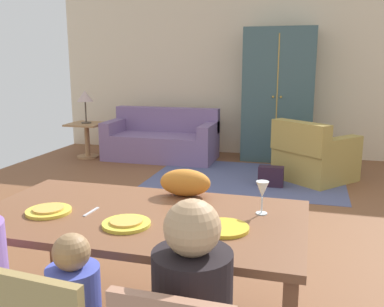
{
  "coord_description": "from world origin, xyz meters",
  "views": [
    {
      "loc": [
        0.94,
        -3.47,
        1.59
      ],
      "look_at": [
        0.02,
        -0.18,
        0.85
      ],
      "focal_mm": 40.12,
      "sensor_mm": 36.0,
      "label": 1
    }
  ],
  "objects_px": {
    "dining_table": "(140,225)",
    "plate_near_woman": "(224,228)",
    "wine_glass": "(262,191)",
    "side_table": "(87,135)",
    "table_lamp": "(85,97)",
    "cat": "(185,183)",
    "handbag": "(271,176)",
    "armoire": "(278,95)",
    "plate_near_man": "(49,211)",
    "armchair": "(313,157)",
    "plate_near_child": "(126,224)",
    "couch": "(162,140)"
  },
  "relations": [
    {
      "from": "dining_table",
      "to": "plate_near_woman",
      "type": "bearing_deg",
      "value": -11.39
    },
    {
      "from": "dining_table",
      "to": "wine_glass",
      "type": "relative_size",
      "value": 9.7
    },
    {
      "from": "dining_table",
      "to": "plate_near_woman",
      "type": "xyz_separation_m",
      "value": [
        0.5,
        -0.1,
        0.08
      ]
    },
    {
      "from": "plate_near_woman",
      "to": "side_table",
      "type": "bearing_deg",
      "value": 126.38
    },
    {
      "from": "plate_near_woman",
      "to": "table_lamp",
      "type": "distance_m",
      "value": 5.39
    },
    {
      "from": "cat",
      "to": "handbag",
      "type": "distance_m",
      "value": 3.05
    },
    {
      "from": "table_lamp",
      "to": "armoire",
      "type": "bearing_deg",
      "value": 12.48
    },
    {
      "from": "plate_near_man",
      "to": "side_table",
      "type": "distance_m",
      "value": 4.9
    },
    {
      "from": "plate_near_man",
      "to": "wine_glass",
      "type": "distance_m",
      "value": 1.19
    },
    {
      "from": "table_lamp",
      "to": "handbag",
      "type": "distance_m",
      "value": 3.37
    },
    {
      "from": "side_table",
      "to": "handbag",
      "type": "height_order",
      "value": "side_table"
    },
    {
      "from": "side_table",
      "to": "armoire",
      "type": "bearing_deg",
      "value": 12.48
    },
    {
      "from": "wine_glass",
      "to": "armoire",
      "type": "relative_size",
      "value": 0.09
    },
    {
      "from": "plate_near_woman",
      "to": "plate_near_man",
      "type": "bearing_deg",
      "value": -178.85
    },
    {
      "from": "armoire",
      "to": "table_lamp",
      "type": "relative_size",
      "value": 3.89
    },
    {
      "from": "armchair",
      "to": "armoire",
      "type": "relative_size",
      "value": 0.57
    },
    {
      "from": "cat",
      "to": "armchair",
      "type": "bearing_deg",
      "value": 72.7
    },
    {
      "from": "armchair",
      "to": "armoire",
      "type": "height_order",
      "value": "armoire"
    },
    {
      "from": "side_table",
      "to": "plate_near_woman",
      "type": "bearing_deg",
      "value": -53.62
    },
    {
      "from": "cat",
      "to": "handbag",
      "type": "relative_size",
      "value": 1.0
    },
    {
      "from": "armchair",
      "to": "handbag",
      "type": "xyz_separation_m",
      "value": [
        -0.52,
        -0.46,
        -0.19
      ]
    },
    {
      "from": "plate_near_man",
      "to": "armchair",
      "type": "xyz_separation_m",
      "value": [
        1.44,
        3.91,
        -0.45
      ]
    },
    {
      "from": "plate_near_woman",
      "to": "handbag",
      "type": "distance_m",
      "value": 3.5
    },
    {
      "from": "armoire",
      "to": "table_lamp",
      "type": "height_order",
      "value": "armoire"
    },
    {
      "from": "plate_near_child",
      "to": "cat",
      "type": "distance_m",
      "value": 0.59
    },
    {
      "from": "couch",
      "to": "table_lamp",
      "type": "relative_size",
      "value": 3.33
    },
    {
      "from": "plate_near_child",
      "to": "wine_glass",
      "type": "bearing_deg",
      "value": 28.99
    },
    {
      "from": "cat",
      "to": "table_lamp",
      "type": "relative_size",
      "value": 0.59
    },
    {
      "from": "armchair",
      "to": "plate_near_man",
      "type": "bearing_deg",
      "value": -110.25
    },
    {
      "from": "plate_near_woman",
      "to": "couch",
      "type": "xyz_separation_m",
      "value": [
        -1.96,
        4.6,
        -0.47
      ]
    },
    {
      "from": "plate_near_woman",
      "to": "couch",
      "type": "distance_m",
      "value": 5.02
    },
    {
      "from": "cat",
      "to": "side_table",
      "type": "bearing_deg",
      "value": 122.33
    },
    {
      "from": "cat",
      "to": "side_table",
      "type": "distance_m",
      "value": 4.82
    },
    {
      "from": "wine_glass",
      "to": "handbag",
      "type": "relative_size",
      "value": 0.58
    },
    {
      "from": "cat",
      "to": "table_lamp",
      "type": "distance_m",
      "value": 4.8
    },
    {
      "from": "plate_near_woman",
      "to": "armchair",
      "type": "distance_m",
      "value": 3.95
    },
    {
      "from": "plate_near_child",
      "to": "table_lamp",
      "type": "relative_size",
      "value": 0.46
    },
    {
      "from": "plate_near_man",
      "to": "couch",
      "type": "xyz_separation_m",
      "value": [
        -0.97,
        4.62,
        -0.47
      ]
    },
    {
      "from": "dining_table",
      "to": "table_lamp",
      "type": "bearing_deg",
      "value": 122.5
    },
    {
      "from": "wine_glass",
      "to": "armoire",
      "type": "distance_m",
      "value": 4.75
    },
    {
      "from": "couch",
      "to": "handbag",
      "type": "distance_m",
      "value": 2.23
    },
    {
      "from": "armoire",
      "to": "side_table",
      "type": "distance_m",
      "value": 3.21
    },
    {
      "from": "wine_glass",
      "to": "armoire",
      "type": "bearing_deg",
      "value": 93.4
    },
    {
      "from": "dining_table",
      "to": "plate_near_man",
      "type": "relative_size",
      "value": 7.22
    },
    {
      "from": "couch",
      "to": "cat",
      "type": "bearing_deg",
      "value": -68.53
    },
    {
      "from": "dining_table",
      "to": "handbag",
      "type": "xyz_separation_m",
      "value": [
        0.43,
        3.34,
        -0.56
      ]
    },
    {
      "from": "plate_near_woman",
      "to": "cat",
      "type": "distance_m",
      "value": 0.6
    },
    {
      "from": "wine_glass",
      "to": "side_table",
      "type": "height_order",
      "value": "wine_glass"
    },
    {
      "from": "armoire",
      "to": "side_table",
      "type": "height_order",
      "value": "armoire"
    },
    {
      "from": "armchair",
      "to": "handbag",
      "type": "distance_m",
      "value": 0.72
    }
  ]
}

